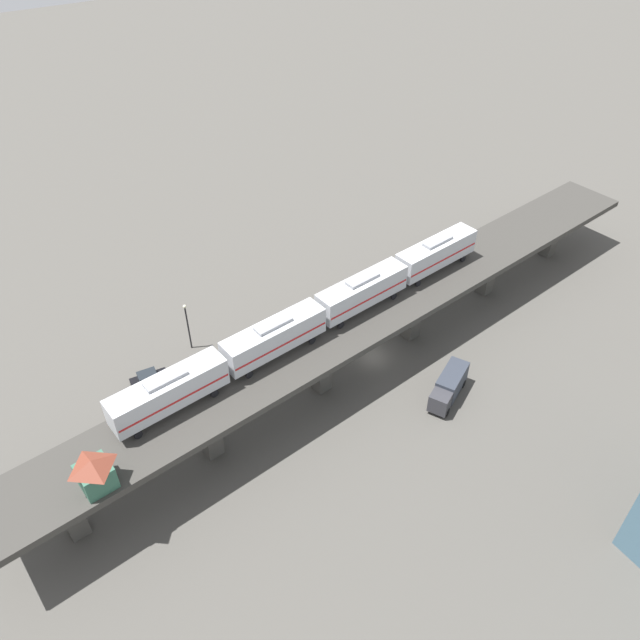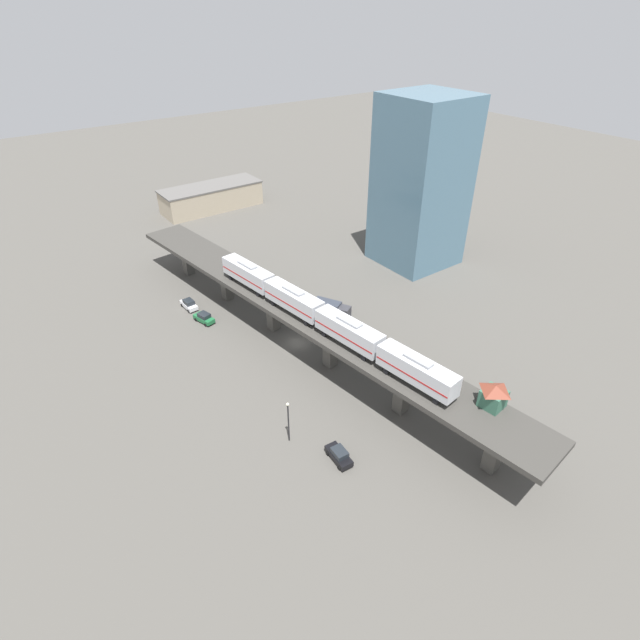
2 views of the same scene
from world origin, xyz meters
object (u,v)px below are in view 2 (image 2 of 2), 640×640
Objects in this scene: street_car_black at (339,455)px; warehouse_building at (212,197)px; street_car_green at (204,318)px; subway_train at (320,314)px; signal_hut at (494,395)px; office_tower at (421,184)px; street_car_white at (189,304)px; street_lamp at (288,419)px; delivery_truck at (331,309)px.

warehouse_building is at bearing 73.66° from street_car_black.
subway_train is at bearing -67.36° from street_car_green.
signal_hut is 21.45m from street_car_black.
subway_train is 46.37m from office_tower.
subway_train is 32.93m from street_car_white.
signal_hut is 0.52× the size of street_lamp.
office_tower reaches higher than signal_hut.
street_lamp is at bearing 141.19° from signal_hut.
street_car_black is at bearing -106.34° from warehouse_building.
signal_hut is 0.13× the size of warehouse_building.
street_car_black is (-9.91, -17.84, -9.19)m from subway_train.
subway_train is 1.38× the size of office_tower.
office_tower is at bearing 36.15° from street_car_black.
subway_train is 13.86× the size of signal_hut.
street_car_black is 8.28m from street_lamp.
street_car_green is 60.69m from warehouse_building.
signal_hut reaches higher than street_car_black.
signal_hut is at bearing -38.81° from street_lamp.
street_car_green is at bearing -117.41° from warehouse_building.
street_lamp is (-23.99, -21.93, 2.35)m from delivery_truck.
street_car_green is at bearing 148.15° from delivery_truck.
street_car_black is at bearing -89.70° from street_car_white.
street_lamp reaches higher than warehouse_building.
office_tower reaches higher than delivery_truck.
street_car_black is at bearing -63.33° from street_lamp.
delivery_truck is 1.07× the size of street_lamp.
street_lamp reaches higher than street_car_green.
subway_train reaches higher than street_car_white.
warehouse_building reaches higher than delivery_truck.
street_car_black is 0.61× the size of delivery_truck.
signal_hut is 54.67m from street_car_green.
subway_train is at bearing -134.24° from delivery_truck.
signal_hut is 58.78m from office_tower.
street_car_black is 0.65× the size of street_lamp.
street_car_green is 1.04× the size of street_car_black.
street_car_green is at bearing 84.28° from street_lamp.
signal_hut reaches higher than warehouse_building.
office_tower is at bearing 25.35° from subway_train.
warehouse_building is (7.41, 66.58, 1.65)m from delivery_truck.
signal_hut reaches higher than delivery_truck.
subway_train is 17.40m from delivery_truck.
warehouse_building is at bearing 76.89° from subway_train.
signal_hut is 26.94m from street_lamp.
signal_hut is at bearing -71.53° from street_car_green.
signal_hut is 105.79m from warehouse_building.
street_car_green is at bearing 108.47° from signal_hut.
street_car_black is 99.39m from warehouse_building.
street_car_green is at bearing 89.94° from street_car_black.
street_lamp is (-13.34, -11.01, -6.02)m from subway_train.
delivery_truck is (3.40, 38.49, -7.63)m from signal_hut.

